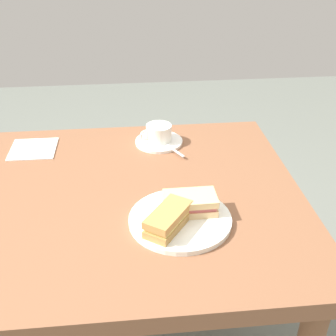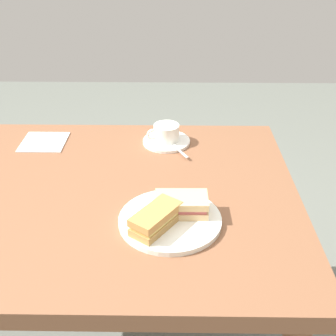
{
  "view_description": "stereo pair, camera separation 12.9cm",
  "coord_description": "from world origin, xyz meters",
  "px_view_note": "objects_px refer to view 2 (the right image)",
  "views": [
    {
      "loc": [
        0.14,
        -1.03,
        1.42
      ],
      "look_at": [
        0.25,
        0.08,
        0.76
      ],
      "focal_mm": 46.35,
      "sensor_mm": 36.0,
      "label": 1
    },
    {
      "loc": [
        0.27,
        -1.03,
        1.42
      ],
      "look_at": [
        0.25,
        0.08,
        0.76
      ],
      "focal_mm": 46.35,
      "sensor_mm": 36.0,
      "label": 2
    }
  ],
  "objects_px": {
    "sandwich_plate": "(170,220)",
    "spoon": "(178,149)",
    "sandwich_back": "(156,219)",
    "napkin": "(44,142)",
    "sandwich_front": "(181,204)",
    "dining_table": "(82,214)",
    "coffee_saucer": "(166,141)",
    "coffee_cup": "(166,132)"
  },
  "relations": [
    {
      "from": "dining_table",
      "to": "sandwich_plate",
      "type": "bearing_deg",
      "value": -28.69
    },
    {
      "from": "dining_table",
      "to": "sandwich_back",
      "type": "bearing_deg",
      "value": -38.35
    },
    {
      "from": "sandwich_front",
      "to": "coffee_saucer",
      "type": "relative_size",
      "value": 0.84
    },
    {
      "from": "dining_table",
      "to": "coffee_cup",
      "type": "bearing_deg",
      "value": 51.19
    },
    {
      "from": "sandwich_back",
      "to": "spoon",
      "type": "bearing_deg",
      "value": 82.41
    },
    {
      "from": "coffee_saucer",
      "to": "coffee_cup",
      "type": "relative_size",
      "value": 1.46
    },
    {
      "from": "dining_table",
      "to": "sandwich_front",
      "type": "distance_m",
      "value": 0.34
    },
    {
      "from": "sandwich_plate",
      "to": "sandwich_front",
      "type": "distance_m",
      "value": 0.05
    },
    {
      "from": "sandwich_front",
      "to": "napkin",
      "type": "xyz_separation_m",
      "value": [
        -0.47,
        0.42,
        -0.04
      ]
    },
    {
      "from": "sandwich_plate",
      "to": "spoon",
      "type": "height_order",
      "value": "spoon"
    },
    {
      "from": "sandwich_back",
      "to": "coffee_cup",
      "type": "distance_m",
      "value": 0.48
    },
    {
      "from": "coffee_saucer",
      "to": "sandwich_plate",
      "type": "bearing_deg",
      "value": -87.81
    },
    {
      "from": "spoon",
      "to": "dining_table",
      "type": "bearing_deg",
      "value": -140.37
    },
    {
      "from": "sandwich_back",
      "to": "napkin",
      "type": "height_order",
      "value": "sandwich_back"
    },
    {
      "from": "sandwich_plate",
      "to": "sandwich_back",
      "type": "bearing_deg",
      "value": -133.26
    },
    {
      "from": "sandwich_front",
      "to": "sandwich_plate",
      "type": "bearing_deg",
      "value": -138.39
    },
    {
      "from": "coffee_cup",
      "to": "spoon",
      "type": "height_order",
      "value": "coffee_cup"
    },
    {
      "from": "dining_table",
      "to": "coffee_cup",
      "type": "relative_size",
      "value": 11.24
    },
    {
      "from": "dining_table",
      "to": "coffee_cup",
      "type": "height_order",
      "value": "coffee_cup"
    },
    {
      "from": "coffee_cup",
      "to": "napkin",
      "type": "height_order",
      "value": "coffee_cup"
    },
    {
      "from": "dining_table",
      "to": "coffee_cup",
      "type": "xyz_separation_m",
      "value": [
        0.24,
        0.3,
        0.13
      ]
    },
    {
      "from": "dining_table",
      "to": "spoon",
      "type": "xyz_separation_m",
      "value": [
        0.28,
        0.23,
        0.1
      ]
    },
    {
      "from": "spoon",
      "to": "napkin",
      "type": "bearing_deg",
      "value": 172.17
    },
    {
      "from": "sandwich_plate",
      "to": "coffee_cup",
      "type": "height_order",
      "value": "coffee_cup"
    },
    {
      "from": "dining_table",
      "to": "coffee_saucer",
      "type": "height_order",
      "value": "coffee_saucer"
    },
    {
      "from": "sandwich_front",
      "to": "spoon",
      "type": "relative_size",
      "value": 1.49
    },
    {
      "from": "sandwich_plate",
      "to": "sandwich_front",
      "type": "relative_size",
      "value": 1.94
    },
    {
      "from": "sandwich_front",
      "to": "sandwich_back",
      "type": "height_order",
      "value": "sandwich_back"
    },
    {
      "from": "dining_table",
      "to": "sandwich_front",
      "type": "height_order",
      "value": "sandwich_front"
    },
    {
      "from": "spoon",
      "to": "sandwich_plate",
      "type": "bearing_deg",
      "value": -93.14
    },
    {
      "from": "dining_table",
      "to": "sandwich_front",
      "type": "xyz_separation_m",
      "value": [
        0.29,
        -0.12,
        0.12
      ]
    },
    {
      "from": "sandwich_front",
      "to": "coffee_saucer",
      "type": "xyz_separation_m",
      "value": [
        -0.05,
        0.42,
        -0.03
      ]
    },
    {
      "from": "sandwich_back",
      "to": "coffee_cup",
      "type": "xyz_separation_m",
      "value": [
        0.02,
        0.48,
        0.0
      ]
    },
    {
      "from": "sandwich_back",
      "to": "coffee_saucer",
      "type": "distance_m",
      "value": 0.49
    },
    {
      "from": "sandwich_back",
      "to": "sandwich_front",
      "type": "bearing_deg",
      "value": 44.51
    },
    {
      "from": "sandwich_back",
      "to": "coffee_saucer",
      "type": "height_order",
      "value": "sandwich_back"
    },
    {
      "from": "dining_table",
      "to": "coffee_cup",
      "type": "distance_m",
      "value": 0.41
    },
    {
      "from": "sandwich_back",
      "to": "napkin",
      "type": "relative_size",
      "value": 1.01
    },
    {
      "from": "sandwich_plate",
      "to": "spoon",
      "type": "xyz_separation_m",
      "value": [
        0.02,
        0.38,
        0.01
      ]
    },
    {
      "from": "sandwich_front",
      "to": "napkin",
      "type": "bearing_deg",
      "value": 138.57
    },
    {
      "from": "napkin",
      "to": "spoon",
      "type": "bearing_deg",
      "value": -7.83
    },
    {
      "from": "sandwich_plate",
      "to": "sandwich_back",
      "type": "xyz_separation_m",
      "value": [
        -0.03,
        -0.04,
        0.03
      ]
    }
  ]
}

